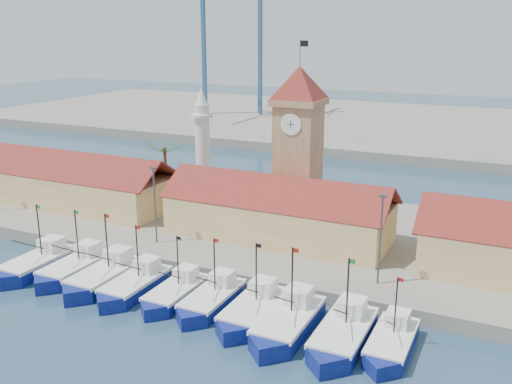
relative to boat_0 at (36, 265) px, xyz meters
The scene contains 21 objects.
ground 21.07m from the boat_0, ahead, with size 400.00×400.00×0.00m, color #1D394E.
quay 30.27m from the boat_0, 46.22° to the left, with size 140.00×32.00×1.50m, color gray.
terminal 109.87m from the boat_0, 79.01° to the left, with size 240.00×80.00×2.00m, color gray.
boat_0 is the anchor object (origin of this frame).
boat_1 4.56m from the boat_0, 11.32° to the left, with size 3.66×10.03×7.59m.
boat_2 8.81m from the boat_0, ahead, with size 3.82×10.45×7.91m.
boat_3 12.81m from the boat_0, ahead, with size 3.54×9.70×7.34m.
boat_4 17.38m from the boat_0, ahead, with size 3.29×9.01×6.82m.
boat_5 21.30m from the boat_0, ahead, with size 3.44×9.43×7.13m.
boat_6 25.80m from the boat_0, ahead, with size 3.63×9.94×7.52m.
boat_7 29.58m from the boat_0, ahead, with size 3.88×10.64×8.05m.
boat_8 34.50m from the boat_0, ahead, with size 3.82×10.45×7.91m.
boat_9 38.41m from the boat_0, ahead, with size 3.23×8.85×6.70m.
hall_left 21.24m from the boat_0, 121.77° to the left, with size 31.20×10.13×7.61m.
hall_center 27.70m from the boat_0, 40.45° to the left, with size 27.04×10.13×7.61m.
clock_tower 33.64m from the boat_0, 48.71° to the left, with size 5.80×5.80×22.70m.
minaret 27.99m from the boat_0, 77.05° to the left, with size 3.00×3.00×16.30m.
palm_tree 24.49m from the boat_0, 87.73° to the left, with size 5.60×5.03×8.39m.
lamp_posts 24.27m from the boat_0, 24.68° to the left, with size 80.70×0.25×9.03m.
crane_blue_far 107.71m from the boat_0, 110.72° to the left, with size 1.00×36.23×42.82m.
crane_blue_near 110.06m from the boat_0, 102.15° to the left, with size 1.00×31.31×43.87m.
Camera 1 is at (25.18, -39.29, 25.50)m, focal length 40.00 mm.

